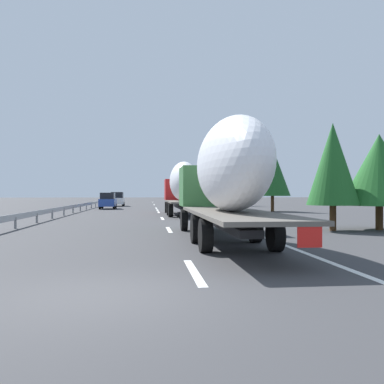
{
  "coord_description": "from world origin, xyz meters",
  "views": [
    {
      "loc": [
        -7.39,
        -0.72,
        1.82
      ],
      "look_at": [
        22.61,
        -4.01,
        1.91
      ],
      "focal_mm": 38.25,
      "sensor_mm": 36.0,
      "label": 1
    }
  ],
  "objects_px": {
    "truck_trailing": "(225,175)",
    "road_sign": "(197,190)",
    "truck_lead": "(182,186)",
    "car_blue_sedan": "(108,201)",
    "car_white_van": "(117,199)"
  },
  "relations": [
    {
      "from": "truck_trailing",
      "to": "road_sign",
      "type": "bearing_deg",
      "value": -5.21
    },
    {
      "from": "truck_lead",
      "to": "truck_trailing",
      "type": "distance_m",
      "value": 18.62
    },
    {
      "from": "car_blue_sedan",
      "to": "car_white_van",
      "type": "height_order",
      "value": "car_white_van"
    },
    {
      "from": "car_blue_sedan",
      "to": "car_white_van",
      "type": "bearing_deg",
      "value": -2.0
    },
    {
      "from": "truck_lead",
      "to": "truck_trailing",
      "type": "relative_size",
      "value": 0.89
    },
    {
      "from": "truck_lead",
      "to": "road_sign",
      "type": "relative_size",
      "value": 3.82
    },
    {
      "from": "truck_trailing",
      "to": "truck_lead",
      "type": "bearing_deg",
      "value": -0.0
    },
    {
      "from": "car_white_van",
      "to": "car_blue_sedan",
      "type": "bearing_deg",
      "value": 178.0
    },
    {
      "from": "truck_trailing",
      "to": "road_sign",
      "type": "relative_size",
      "value": 4.31
    },
    {
      "from": "car_blue_sedan",
      "to": "car_white_van",
      "type": "relative_size",
      "value": 0.98
    },
    {
      "from": "car_blue_sedan",
      "to": "car_white_van",
      "type": "distance_m",
      "value": 10.19
    },
    {
      "from": "car_white_van",
      "to": "road_sign",
      "type": "distance_m",
      "value": 13.71
    },
    {
      "from": "car_white_van",
      "to": "road_sign",
      "type": "height_order",
      "value": "road_sign"
    },
    {
      "from": "truck_trailing",
      "to": "car_blue_sedan",
      "type": "distance_m",
      "value": 33.83
    },
    {
      "from": "truck_lead",
      "to": "car_blue_sedan",
      "type": "xyz_separation_m",
      "value": [
        14.36,
        7.4,
        -1.5
      ]
    }
  ]
}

